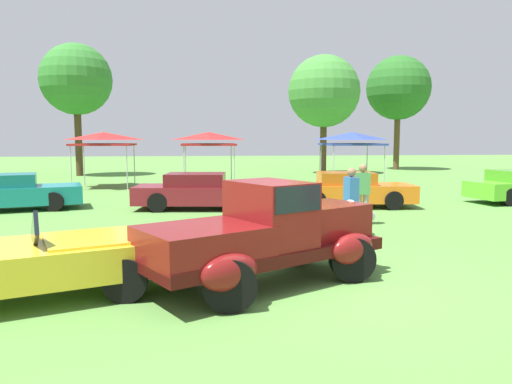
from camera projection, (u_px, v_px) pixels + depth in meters
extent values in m
plane|color=#568C3D|center=(314.00, 286.00, 7.94)|extent=(120.00, 120.00, 0.00)
cube|color=#400B0B|center=(265.00, 251.00, 7.98)|extent=(4.27, 3.29, 0.20)
cube|color=maroon|center=(320.00, 221.00, 8.65)|extent=(1.86, 1.70, 0.60)
ellipsoid|color=silver|center=(350.00, 218.00, 9.11)|extent=(0.40, 0.53, 0.68)
cube|color=maroon|center=(270.00, 213.00, 7.97)|extent=(1.53, 1.68, 1.04)
cube|color=black|center=(270.00, 195.00, 7.94)|extent=(1.47, 1.66, 0.40)
cube|color=maroon|center=(203.00, 242.00, 7.26)|extent=(2.25, 2.11, 0.48)
ellipsoid|color=maroon|center=(296.00, 235.00, 9.31)|extent=(0.98, 0.77, 0.52)
ellipsoid|color=maroon|center=(353.00, 249.00, 8.16)|extent=(0.98, 0.77, 0.52)
ellipsoid|color=maroon|center=(181.00, 253.00, 7.88)|extent=(0.98, 0.77, 0.52)
ellipsoid|color=maroon|center=(230.00, 272.00, 6.72)|extent=(0.98, 0.77, 0.52)
sphere|color=silver|center=(335.00, 211.00, 9.49)|extent=(0.18, 0.18, 0.18)
sphere|color=silver|center=(370.00, 216.00, 8.78)|extent=(0.18, 0.18, 0.18)
cylinder|color=black|center=(296.00, 244.00, 9.33)|extent=(0.76, 0.24, 0.76)
cylinder|color=black|center=(352.00, 259.00, 8.18)|extent=(0.76, 0.24, 0.76)
cylinder|color=black|center=(181.00, 264.00, 7.89)|extent=(0.76, 0.24, 0.76)
cylinder|color=black|center=(230.00, 285.00, 6.74)|extent=(0.76, 0.24, 0.76)
cube|color=yellow|center=(15.00, 264.00, 7.15)|extent=(4.77, 3.21, 0.52)
cube|color=yellow|center=(106.00, 242.00, 7.73)|extent=(2.20, 2.00, 0.20)
cube|color=black|center=(35.00, 234.00, 7.24)|extent=(0.50, 1.18, 0.82)
cube|color=silver|center=(169.00, 264.00, 8.25)|extent=(0.69, 1.58, 0.12)
cylinder|color=black|center=(105.00, 257.00, 8.51)|extent=(0.66, 0.20, 0.66)
cylinder|color=black|center=(125.00, 280.00, 7.15)|extent=(0.66, 0.20, 0.66)
cube|color=teal|center=(10.00, 196.00, 16.28)|extent=(4.77, 2.85, 0.60)
cube|color=#146A6E|center=(3.00, 181.00, 16.16)|extent=(2.30, 1.93, 0.44)
cylinder|color=black|center=(54.00, 202.00, 16.10)|extent=(0.64, 0.22, 0.64)
cube|color=maroon|center=(201.00, 194.00, 16.62)|extent=(4.60, 2.19, 0.60)
cube|color=maroon|center=(196.00, 180.00, 16.57)|extent=(2.11, 1.66, 0.44)
cylinder|color=black|center=(239.00, 203.00, 15.86)|extent=(0.64, 0.22, 0.64)
cylinder|color=black|center=(157.00, 203.00, 15.88)|extent=(0.64, 0.22, 0.64)
cube|color=orange|center=(351.00, 193.00, 17.14)|extent=(4.46, 2.12, 0.60)
cube|color=#BB5914|center=(346.00, 178.00, 17.09)|extent=(2.04, 1.63, 0.44)
cylinder|color=black|center=(393.00, 201.00, 16.40)|extent=(0.64, 0.22, 0.64)
cylinder|color=black|center=(316.00, 201.00, 16.39)|extent=(0.64, 0.22, 0.64)
cylinder|color=black|center=(511.00, 197.00, 17.32)|extent=(0.64, 0.22, 0.64)
cylinder|color=#383838|center=(352.00, 220.00, 11.84)|extent=(0.16, 0.16, 0.86)
cylinder|color=#383838|center=(349.00, 219.00, 12.04)|extent=(0.16, 0.16, 0.86)
cube|color=#336BB2|center=(351.00, 189.00, 11.86)|extent=(0.28, 0.42, 0.60)
sphere|color=#936B4C|center=(351.00, 172.00, 11.82)|extent=(0.22, 0.22, 0.22)
cylinder|color=#9E998E|center=(358.00, 209.00, 13.57)|extent=(0.16, 0.16, 0.86)
cylinder|color=#9E998E|center=(366.00, 210.00, 13.55)|extent=(0.16, 0.16, 0.86)
cube|color=#4C9351|center=(363.00, 183.00, 13.48)|extent=(0.44, 0.31, 0.60)
sphere|color=#936B4C|center=(363.00, 168.00, 13.44)|extent=(0.22, 0.22, 0.22)
cylinder|color=#B7B7BC|center=(134.00, 165.00, 25.35)|extent=(0.05, 0.05, 2.05)
cylinder|color=#B7B7BC|center=(127.00, 168.00, 22.85)|extent=(0.05, 0.05, 2.05)
cylinder|color=#B7B7BC|center=(84.00, 165.00, 25.07)|extent=(0.05, 0.05, 2.05)
cylinder|color=#B7B7BC|center=(71.00, 168.00, 22.57)|extent=(0.05, 0.05, 2.05)
cube|color=red|center=(104.00, 145.00, 23.84)|extent=(2.81, 2.81, 0.10)
pyramid|color=red|center=(104.00, 136.00, 23.80)|extent=(2.76, 2.76, 0.38)
cylinder|color=#B7B7BC|center=(231.00, 165.00, 25.20)|extent=(0.05, 0.05, 2.05)
cylinder|color=#B7B7BC|center=(234.00, 168.00, 22.89)|extent=(0.05, 0.05, 2.05)
cylinder|color=#B7B7BC|center=(186.00, 165.00, 24.95)|extent=(0.05, 0.05, 2.05)
cylinder|color=#B7B7BC|center=(184.00, 168.00, 22.64)|extent=(0.05, 0.05, 2.05)
cube|color=red|center=(209.00, 145.00, 23.80)|extent=(2.60, 2.60, 0.10)
pyramid|color=red|center=(209.00, 136.00, 23.76)|extent=(2.55, 2.55, 0.38)
cylinder|color=#B7B7BC|center=(367.00, 164.00, 26.17)|extent=(0.05, 0.05, 2.05)
cylinder|color=#B7B7BC|center=(384.00, 167.00, 23.68)|extent=(0.05, 0.05, 2.05)
cylinder|color=#B7B7BC|center=(321.00, 164.00, 25.90)|extent=(0.05, 0.05, 2.05)
cylinder|color=#B7B7BC|center=(334.00, 167.00, 23.40)|extent=(0.05, 0.05, 2.05)
cube|color=#2D429E|center=(352.00, 144.00, 24.67)|extent=(2.81, 2.81, 0.10)
pyramid|color=#2D429E|center=(352.00, 136.00, 24.63)|extent=(2.75, 2.75, 0.38)
cylinder|color=#47331E|center=(78.00, 138.00, 31.27)|extent=(0.44, 0.44, 4.88)
sphere|color=#337A2D|center=(76.00, 79.00, 30.87)|extent=(4.48, 4.48, 4.48)
cylinder|color=#47331E|center=(323.00, 143.00, 33.06)|extent=(0.44, 0.44, 4.22)
sphere|color=#428938|center=(324.00, 91.00, 32.68)|extent=(4.80, 4.80, 4.80)
cylinder|color=brown|center=(397.00, 138.00, 37.57)|extent=(0.44, 0.44, 4.89)
sphere|color=#286623|center=(398.00, 88.00, 37.16)|extent=(4.84, 4.84, 4.84)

